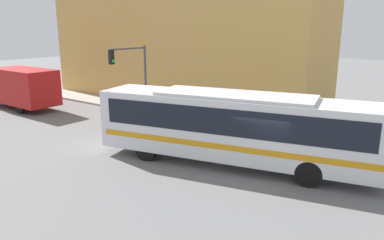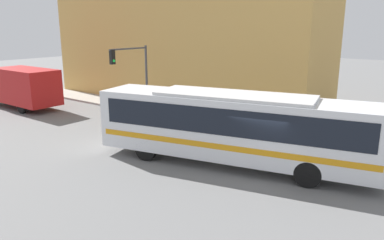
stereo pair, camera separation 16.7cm
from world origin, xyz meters
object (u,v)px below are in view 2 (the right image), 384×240
object	(u,v)px
parking_meter	(163,101)
delivery_truck	(21,86)
city_bus	(233,124)
fire_hydrant	(261,125)
traffic_light_pole	(133,67)

from	to	relation	value
parking_meter	delivery_truck	bearing A→B (deg)	114.11
parking_meter	city_bus	bearing A→B (deg)	-120.80
city_bus	fire_hydrant	distance (m)	5.50
fire_hydrant	traffic_light_pole	xyz separation A→B (m)	(-1.07, 9.00, 2.80)
traffic_light_pole	parking_meter	xyz separation A→B (m)	(1.07, -1.60, -2.31)
delivery_truck	fire_hydrant	xyz separation A→B (m)	(4.48, -17.42, -1.12)
city_bus	traffic_light_pole	distance (m)	11.16
fire_hydrant	city_bus	bearing A→B (deg)	-166.12
delivery_truck	parking_meter	size ratio (longest dim) A/B	6.11
fire_hydrant	parking_meter	xyz separation A→B (m)	(0.00, 7.40, 0.49)
delivery_truck	parking_meter	distance (m)	10.99
delivery_truck	city_bus	bearing A→B (deg)	-92.13
traffic_light_pole	city_bus	bearing A→B (deg)	-111.76
city_bus	delivery_truck	size ratio (longest dim) A/B	1.67
delivery_truck	traffic_light_pole	bearing A→B (deg)	-67.94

